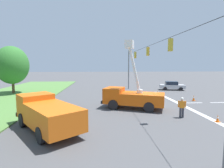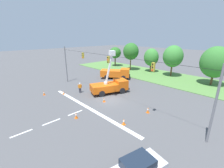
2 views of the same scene
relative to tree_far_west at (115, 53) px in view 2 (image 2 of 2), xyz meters
The scene contains 18 objects.
ground_plane 26.56m from the tree_far_west, 46.65° to the right, with size 200.00×200.00×0.00m, color #4C4C4F.
grass_verge 18.50m from the tree_far_west, ahead, with size 56.00×12.00×0.10m, color #517F3D.
lane_markings 30.61m from the tree_far_west, 53.58° to the right, with size 17.60×15.25×0.01m.
signal_gantry 26.24m from the tree_far_west, 46.62° to the right, with size 26.20×0.33×7.20m.
tree_far_west is the anchor object (origin of this frame).
tree_west 7.13m from the tree_far_west, ahead, with size 4.28×4.08×7.41m.
tree_centre 12.16m from the tree_far_west, ahead, with size 3.86×3.32×6.13m.
tree_east 17.94m from the tree_far_west, ahead, with size 4.44×4.57×7.18m.
tree_far_east 26.50m from the tree_far_west, ahead, with size 5.28×4.92×7.42m.
utility_truck_bucket_lift 23.45m from the tree_far_west, 46.75° to the right, with size 4.55×6.71×6.99m.
utility_truck_support_near 14.61m from the tree_far_west, 44.18° to the right, with size 6.60×5.90×2.28m.
road_worker 24.31m from the tree_far_west, 59.00° to the right, with size 0.37×0.61×1.77m.
traffic_cone_foreground_left 32.15m from the tree_far_west, 52.98° to the right, with size 0.36×0.36×0.74m.
traffic_cone_foreground_right 33.03m from the tree_far_west, 43.17° to the right, with size 0.36×0.36×0.73m.
traffic_cone_mid_left 27.39m from the tree_far_west, 70.04° to the right, with size 0.36×0.36×0.67m.
traffic_cone_mid_right 27.30m from the tree_far_west, 48.19° to the right, with size 0.36×0.36×0.69m.
traffic_cone_near_bucket 25.81m from the tree_far_west, 64.25° to the right, with size 0.36×0.36×0.59m.
traffic_cone_lane_edge_a 30.63m from the tree_far_west, 37.07° to the right, with size 0.36×0.36×0.80m.
Camera 2 is at (15.26, -14.04, 9.19)m, focal length 24.00 mm.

